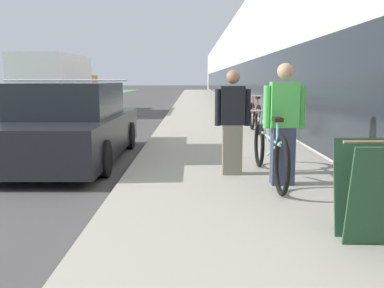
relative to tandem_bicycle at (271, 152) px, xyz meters
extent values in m
cube|color=#A39E8E|center=(-0.40, 19.09, -0.46)|extent=(3.45, 70.00, 0.13)
cube|color=beige|center=(6.37, 27.09, 2.06)|extent=(10.00, 70.00, 5.17)
cube|color=#1E2328|center=(1.41, 27.09, 0.73)|extent=(0.10, 63.00, 2.20)
cube|color=#5B9347|center=(-12.77, 23.09, -0.51)|extent=(7.67, 70.00, 0.03)
torus|color=black|center=(0.00, 0.89, -0.02)|extent=(0.06, 0.75, 0.75)
torus|color=black|center=(0.00, -0.87, -0.02)|extent=(0.06, 0.75, 0.75)
cylinder|color=#7AD1C6|center=(0.00, 0.01, 0.20)|extent=(0.04, 1.49, 0.04)
cylinder|color=#7AD1C6|center=(0.00, -0.34, 0.10)|extent=(0.04, 0.89, 0.34)
cylinder|color=#7AD1C6|center=(0.00, -0.55, 0.36)|extent=(0.03, 0.03, 0.31)
cube|color=black|center=(0.00, -0.55, 0.51)|extent=(0.11, 0.22, 0.05)
cylinder|color=#7AD1C6|center=(0.00, 0.75, 0.37)|extent=(0.03, 0.03, 0.33)
cylinder|color=silver|center=(0.00, 0.75, 0.53)|extent=(0.52, 0.03, 0.03)
cube|color=#33384C|center=(0.13, -0.31, -0.01)|extent=(0.30, 0.22, 0.78)
cube|color=#4CB74C|center=(0.13, -0.31, 0.69)|extent=(0.37, 0.22, 0.60)
cylinder|color=#4CB74C|center=(-0.10, -0.31, 0.66)|extent=(0.09, 0.09, 0.57)
cylinder|color=#4CB74C|center=(0.36, -0.31, 0.66)|extent=(0.09, 0.09, 0.57)
sphere|color=tan|center=(0.13, -0.31, 1.13)|extent=(0.21, 0.21, 0.21)
cube|color=#756B5B|center=(-0.49, 0.33, -0.02)|extent=(0.29, 0.21, 0.75)
cube|color=black|center=(-0.49, 0.33, 0.64)|extent=(0.35, 0.21, 0.57)
cylinder|color=black|center=(-0.71, 0.33, 0.61)|extent=(0.09, 0.09, 0.54)
cylinder|color=black|center=(-0.27, 0.33, 0.61)|extent=(0.09, 0.09, 0.54)
sphere|color=#936B51|center=(-0.49, 0.33, 1.06)|extent=(0.20, 0.20, 0.20)
cylinder|color=gray|center=(0.67, 3.72, 0.01)|extent=(0.05, 0.05, 0.82)
cylinder|color=gray|center=(0.67, 4.27, 0.01)|extent=(0.05, 0.05, 0.82)
cylinder|color=gray|center=(0.67, 3.99, 0.42)|extent=(0.05, 0.55, 0.05)
torus|color=black|center=(0.61, 6.13, -0.01)|extent=(0.06, 0.78, 0.78)
torus|color=black|center=(0.61, 4.99, -0.01)|extent=(0.06, 0.78, 0.78)
cylinder|color=red|center=(0.61, 5.56, 0.23)|extent=(0.04, 0.97, 0.04)
cylinder|color=red|center=(0.61, 5.33, 0.12)|extent=(0.04, 0.59, 0.35)
cylinder|color=red|center=(0.61, 5.19, 0.39)|extent=(0.03, 0.03, 0.32)
cube|color=black|center=(0.61, 5.19, 0.55)|extent=(0.11, 0.22, 0.05)
cylinder|color=red|center=(0.61, 6.04, 0.40)|extent=(0.03, 0.03, 0.34)
cylinder|color=silver|center=(0.61, 6.04, 0.57)|extent=(0.52, 0.03, 0.03)
cube|color=#23472D|center=(0.48, -2.55, 0.04)|extent=(0.56, 0.20, 0.89)
cube|color=#23472D|center=(0.48, -2.19, 0.04)|extent=(0.56, 0.20, 0.89)
cylinder|color=#93704C|center=(0.48, -2.37, 0.49)|extent=(0.56, 0.03, 0.03)
cube|color=black|center=(-3.40, 2.08, -0.02)|extent=(1.89, 4.73, 0.71)
cube|color=#1E2328|center=(-3.40, 2.08, 0.64)|extent=(1.62, 2.37, 0.62)
cylinder|color=silver|center=(-3.40, 2.60, 1.00)|extent=(2.01, 0.04, 0.04)
cylinder|color=silver|center=(-3.40, 1.56, 1.00)|extent=(2.01, 0.04, 0.04)
cylinder|color=black|center=(-4.28, 3.50, -0.22)|extent=(0.22, 0.60, 0.60)
cylinder|color=black|center=(-2.52, 3.50, -0.22)|extent=(0.22, 0.60, 0.60)
cylinder|color=black|center=(-2.52, 0.66, -0.22)|extent=(0.22, 0.60, 0.60)
cube|color=orange|center=(-7.21, 16.55, 0.47)|extent=(1.98, 1.72, 1.53)
cube|color=white|center=(-7.21, 13.10, 0.89)|extent=(2.15, 5.17, 2.36)
cylinder|color=black|center=(-8.18, 16.10, -0.10)|extent=(0.28, 0.84, 0.84)
cylinder|color=black|center=(-6.23, 16.10, -0.10)|extent=(0.28, 0.84, 0.84)
cylinder|color=black|center=(-8.18, 12.07, -0.10)|extent=(0.28, 0.84, 0.84)
cylinder|color=black|center=(-6.23, 12.07, -0.10)|extent=(0.28, 0.84, 0.84)
camera|label=1|loc=(-1.10, -6.00, 1.02)|focal=40.00mm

